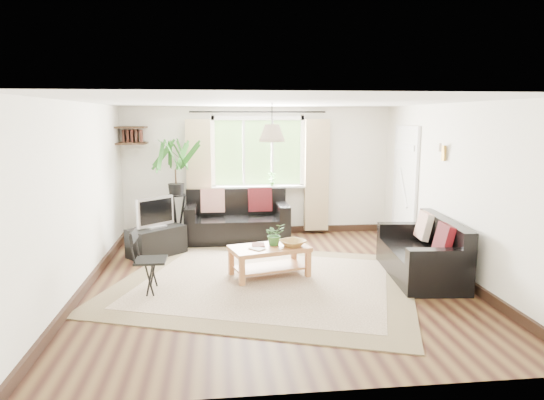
{
  "coord_description": "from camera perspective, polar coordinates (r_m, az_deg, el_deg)",
  "views": [
    {
      "loc": [
        -0.76,
        -6.31,
        2.21
      ],
      "look_at": [
        0.0,
        0.4,
        1.05
      ],
      "focal_mm": 32.0,
      "sensor_mm": 36.0,
      "label": 1
    }
  ],
  "objects": [
    {
      "name": "pendant_lamp",
      "position": [
        6.75,
        0.0,
        8.39
      ],
      "size": [
        0.36,
        0.36,
        0.54
      ],
      "primitive_type": null,
      "color": "beige",
      "rests_on": "ceiling"
    },
    {
      "name": "sofa_back",
      "position": [
        8.73,
        -4.13,
        -2.03
      ],
      "size": [
        1.84,
        0.93,
        0.86
      ],
      "primitive_type": null,
      "rotation": [
        0.0,
        0.0,
        -0.01
      ],
      "color": "black",
      "rests_on": "floor"
    },
    {
      "name": "coffee_table",
      "position": [
        6.81,
        -0.31,
        -7.26
      ],
      "size": [
        1.18,
        0.84,
        0.44
      ],
      "primitive_type": null,
      "rotation": [
        0.0,
        0.0,
        0.27
      ],
      "color": "#945E30",
      "rests_on": "floor"
    },
    {
      "name": "floor",
      "position": [
        6.73,
        0.39,
        -9.43
      ],
      "size": [
        5.5,
        5.5,
        0.0
      ],
      "primitive_type": "plane",
      "color": "black",
      "rests_on": "ground"
    },
    {
      "name": "door",
      "position": [
        8.72,
        15.36,
        1.43
      ],
      "size": [
        0.06,
        0.96,
        2.06
      ],
      "primitive_type": "cube",
      "color": "silver",
      "rests_on": "wall_right"
    },
    {
      "name": "bowl",
      "position": [
        6.77,
        2.44,
        -5.09
      ],
      "size": [
        0.47,
        0.47,
        0.08
      ],
      "primitive_type": "imported",
      "rotation": [
        0.0,
        0.0,
        0.55
      ],
      "color": "olive",
      "rests_on": "coffee_table"
    },
    {
      "name": "folding_chair",
      "position": [
        6.35,
        -14.07,
        -7.02
      ],
      "size": [
        0.43,
        0.43,
        0.82
      ],
      "primitive_type": null,
      "rotation": [
        0.0,
        0.0,
        1.57
      ],
      "color": "black",
      "rests_on": "floor"
    },
    {
      "name": "wall_right",
      "position": [
        7.17,
        20.66,
        1.02
      ],
      "size": [
        0.02,
        5.5,
        2.4
      ],
      "primitive_type": "cube",
      "color": "white",
      "rests_on": "floor"
    },
    {
      "name": "wall_front",
      "position": [
        3.78,
        5.39,
        -5.83
      ],
      "size": [
        5.0,
        0.02,
        2.4
      ],
      "primitive_type": "cube",
      "color": "white",
      "rests_on": "floor"
    },
    {
      "name": "tv_stand",
      "position": [
        8.04,
        -13.42,
        -4.75
      ],
      "size": [
        0.97,
        0.94,
        0.47
      ],
      "primitive_type": "cube",
      "rotation": [
        0.0,
        0.0,
        0.74
      ],
      "color": "black",
      "rests_on": "floor"
    },
    {
      "name": "wall_sconce",
      "position": [
        7.35,
        19.36,
        5.54
      ],
      "size": [
        0.12,
        0.12,
        0.28
      ],
      "primitive_type": null,
      "color": "beige",
      "rests_on": "wall_right"
    },
    {
      "name": "book_a",
      "position": [
        6.57,
        -2.22,
        -5.86
      ],
      "size": [
        0.25,
        0.25,
        0.02
      ],
      "primitive_type": "imported",
      "rotation": [
        0.0,
        0.0,
        0.73
      ],
      "color": "white",
      "rests_on": "coffee_table"
    },
    {
      "name": "book_b",
      "position": [
        6.78,
        -2.36,
        -5.33
      ],
      "size": [
        0.18,
        0.24,
        0.02
      ],
      "primitive_type": "imported",
      "rotation": [
        0.0,
        0.0,
        -0.02
      ],
      "color": "#552C22",
      "rests_on": "coffee_table"
    },
    {
      "name": "ceiling",
      "position": [
        6.35,
        0.41,
        11.46
      ],
      "size": [
        5.5,
        5.5,
        0.0
      ],
      "primitive_type": "plane",
      "rotation": [
        3.14,
        0.0,
        0.0
      ],
      "color": "white",
      "rests_on": "floor"
    },
    {
      "name": "sofa_right",
      "position": [
        7.06,
        17.08,
        -5.61
      ],
      "size": [
        1.73,
        0.98,
        0.78
      ],
      "primitive_type": null,
      "rotation": [
        0.0,
        0.0,
        -1.66
      ],
      "color": "black",
      "rests_on": "floor"
    },
    {
      "name": "window",
      "position": [
        9.07,
        -1.64,
        5.58
      ],
      "size": [
        2.5,
        0.16,
        2.16
      ],
      "primitive_type": null,
      "color": "white",
      "rests_on": "wall_back"
    },
    {
      "name": "sill_plant",
      "position": [
        9.07,
        -0.01,
        2.5
      ],
      "size": [
        0.14,
        0.1,
        0.27
      ],
      "primitive_type": "imported",
      "color": "#2D6023",
      "rests_on": "window"
    },
    {
      "name": "table_plant",
      "position": [
        6.79,
        0.3,
        -4.04
      ],
      "size": [
        0.36,
        0.34,
        0.31
      ],
      "primitive_type": "imported",
      "rotation": [
        0.0,
        0.0,
        0.4
      ],
      "color": "#2F6327",
      "rests_on": "coffee_table"
    },
    {
      "name": "tv",
      "position": [
        7.93,
        -13.56,
        -1.34
      ],
      "size": [
        0.64,
        0.61,
        0.51
      ],
      "primitive_type": null,
      "rotation": [
        0.0,
        0.0,
        0.74
      ],
      "color": "#A5A5AA",
      "rests_on": "tv_stand"
    },
    {
      "name": "corner_shelf",
      "position": [
        8.94,
        -16.18,
        7.32
      ],
      "size": [
        0.5,
        0.5,
        0.34
      ],
      "primitive_type": null,
      "color": "black",
      "rests_on": "wall_back"
    },
    {
      "name": "wall_left",
      "position": [
        6.62,
        -21.62,
        0.28
      ],
      "size": [
        0.02,
        5.5,
        2.4
      ],
      "primitive_type": "cube",
      "color": "white",
      "rests_on": "floor"
    },
    {
      "name": "rug",
      "position": [
        6.63,
        -0.84,
        -9.62
      ],
      "size": [
        4.73,
        4.39,
        0.02
      ],
      "primitive_type": "cube",
      "rotation": [
        0.0,
        0.0,
        -0.33
      ],
      "color": "beige",
      "rests_on": "floor"
    },
    {
      "name": "palm_stand",
      "position": [
        8.77,
        -11.2,
        1.1
      ],
      "size": [
        0.88,
        0.88,
        1.84
      ],
      "primitive_type": null,
      "rotation": [
        0.0,
        0.0,
        -0.28
      ],
      "color": "black",
      "rests_on": "floor"
    },
    {
      "name": "wall_back",
      "position": [
        9.14,
        -1.65,
        3.41
      ],
      "size": [
        5.0,
        0.02,
        2.4
      ],
      "primitive_type": "cube",
      "color": "white",
      "rests_on": "floor"
    }
  ]
}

